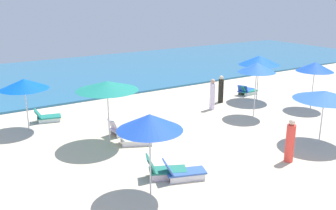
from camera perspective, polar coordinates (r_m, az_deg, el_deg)
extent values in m
cube|color=#27658E|center=(29.26, -15.94, 4.28)|extent=(60.00, 14.94, 0.12)
cylinder|color=silver|center=(21.51, 21.10, 2.14)|extent=(0.05, 0.05, 2.05)
cone|color=blue|center=(21.25, 21.45, 5.44)|extent=(1.93, 1.93, 0.48)
cylinder|color=silver|center=(19.29, 13.08, 1.59)|extent=(0.05, 0.05, 2.26)
cone|color=blue|center=(18.99, 13.35, 5.60)|extent=(1.86, 1.86, 0.49)
cylinder|color=silver|center=(16.63, 22.30, -2.34)|extent=(0.05, 0.05, 1.88)
cone|color=blue|center=(16.32, 22.72, 1.40)|extent=(2.48, 2.48, 0.37)
cylinder|color=silver|center=(15.43, -9.02, -1.88)|extent=(0.05, 0.05, 2.29)
cone|color=#1B806E|center=(15.06, -9.25, 2.92)|extent=(2.50, 2.50, 0.37)
cube|color=silver|center=(15.36, -4.68, -5.99)|extent=(1.13, 0.55, 0.19)
cube|color=silver|center=(15.87, -4.78, -5.22)|extent=(1.13, 0.55, 0.19)
cube|color=white|center=(15.57, -4.75, -5.17)|extent=(1.51, 1.17, 0.06)
cube|color=white|center=(15.50, -7.09, -4.70)|extent=(0.58, 0.72, 0.36)
cube|color=silver|center=(16.54, -6.24, -4.26)|extent=(1.05, 0.12, 0.24)
cube|color=silver|center=(16.99, -7.19, -3.72)|extent=(1.05, 0.12, 0.24)
cube|color=silver|center=(16.71, -6.74, -3.51)|extent=(1.21, 0.74, 0.06)
cube|color=silver|center=(16.38, -8.37, -3.04)|extent=(0.33, 0.64, 0.53)
cylinder|color=silver|center=(22.24, 13.47, 3.32)|extent=(0.05, 0.05, 2.10)
cone|color=blue|center=(21.99, 13.70, 6.64)|extent=(2.29, 2.29, 0.52)
cube|color=silver|center=(23.50, 12.48, 1.69)|extent=(1.02, 0.04, 0.19)
cube|color=silver|center=(23.83, 11.67, 1.95)|extent=(1.02, 0.04, 0.19)
cube|color=#1A8067|center=(23.63, 12.09, 2.12)|extent=(1.13, 0.57, 0.06)
cube|color=#1A8067|center=(23.24, 11.20, 2.42)|extent=(0.29, 0.55, 0.41)
cube|color=silver|center=(23.73, 12.37, 1.86)|extent=(1.06, 0.54, 0.20)
cube|color=silver|center=(23.91, 11.16, 2.04)|extent=(1.06, 0.54, 0.20)
cube|color=blue|center=(23.79, 11.78, 2.25)|extent=(1.44, 1.13, 0.06)
cube|color=blue|center=(23.20, 11.29, 2.45)|extent=(0.49, 0.65, 0.44)
cylinder|color=silver|center=(17.94, -20.66, -0.71)|extent=(0.05, 0.05, 1.94)
cone|color=blue|center=(17.64, -21.05, 3.01)|extent=(2.11, 2.11, 0.45)
cube|color=silver|center=(18.92, -17.57, -2.32)|extent=(0.98, 0.27, 0.20)
cube|color=silver|center=(19.44, -17.62, -1.82)|extent=(0.98, 0.27, 0.20)
cube|color=#1F7968|center=(19.14, -17.63, -1.70)|extent=(1.23, 0.89, 0.06)
cube|color=#1F7968|center=(19.08, -19.19, -1.25)|extent=(0.44, 0.67, 0.44)
cylinder|color=silver|center=(11.48, -2.72, -8.78)|extent=(0.05, 0.05, 2.12)
cone|color=#1C49B5|center=(10.99, -2.81, -2.61)|extent=(1.98, 1.98, 0.49)
cube|color=silver|center=(12.67, 0.13, -10.96)|extent=(1.04, 0.51, 0.23)
cube|color=silver|center=(13.12, -0.18, -9.94)|extent=(1.04, 0.51, 0.23)
cube|color=#267763|center=(12.83, -0.03, -9.86)|extent=(1.39, 1.06, 0.06)
cube|color=#267763|center=(12.66, -2.65, -8.92)|extent=(0.51, 0.64, 0.56)
cube|color=silver|center=(12.60, 3.04, -11.17)|extent=(1.14, 0.43, 0.23)
cube|color=silver|center=(13.02, 2.44, -10.21)|extent=(1.14, 0.43, 0.23)
cube|color=#375CA6|center=(12.74, 2.74, -10.11)|extent=(1.44, 0.98, 0.06)
cube|color=#375CA6|center=(12.50, 0.01, -9.48)|extent=(0.47, 0.62, 0.48)
cylinder|color=black|center=(21.50, 8.04, 2.13)|extent=(0.40, 0.40, 1.34)
sphere|color=beige|center=(21.33, 8.13, 4.14)|extent=(0.24, 0.24, 0.24)
cylinder|color=white|center=(20.12, 6.75, 1.31)|extent=(0.37, 0.37, 1.43)
sphere|color=tan|center=(19.92, 6.83, 3.61)|extent=(0.24, 0.24, 0.24)
cylinder|color=#F3433A|center=(14.49, 18.05, -5.56)|extent=(0.46, 0.46, 1.43)
sphere|color=beige|center=(14.22, 18.34, -2.48)|extent=(0.23, 0.23, 0.23)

